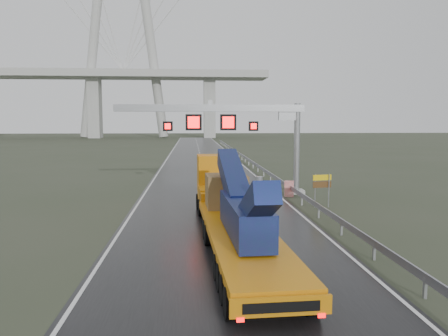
{
  "coord_description": "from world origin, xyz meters",
  "views": [
    {
      "loc": [
        -1.48,
        -16.22,
        5.77
      ],
      "look_at": [
        0.31,
        7.74,
        3.2
      ],
      "focal_mm": 35.0,
      "sensor_mm": 36.0,
      "label": 1
    }
  ],
  "objects": [
    {
      "name": "ground",
      "position": [
        0.0,
        0.0,
        0.0
      ],
      "size": [
        400.0,
        400.0,
        0.0
      ],
      "primitive_type": "plane",
      "color": "#323A28",
      "rests_on": "ground"
    },
    {
      "name": "road",
      "position": [
        0.0,
        40.0,
        0.01
      ],
      "size": [
        11.0,
        200.0,
        0.02
      ],
      "primitive_type": "cube",
      "color": "black",
      "rests_on": "ground"
    },
    {
      "name": "guardrail",
      "position": [
        6.1,
        30.0,
        0.7
      ],
      "size": [
        0.2,
        140.0,
        1.4
      ],
      "primitive_type": null,
      "color": "gray",
      "rests_on": "ground"
    },
    {
      "name": "sign_gantry",
      "position": [
        2.1,
        17.99,
        5.61
      ],
      "size": [
        14.9,
        1.2,
        7.42
      ],
      "color": "#9D9E9A",
      "rests_on": "ground"
    },
    {
      "name": "heavy_haul_truck",
      "position": [
        0.42,
        5.66,
        1.68
      ],
      "size": [
        3.48,
        18.58,
        4.34
      ],
      "rotation": [
        0.0,
        0.0,
        0.04
      ],
      "color": "#CC730B",
      "rests_on": "ground"
    },
    {
      "name": "exit_sign_pair",
      "position": [
        7.25,
        12.2,
        1.58
      ],
      "size": [
        1.31,
        0.28,
        2.26
      ],
      "rotation": [
        0.0,
        0.0,
        0.17
      ],
      "color": "gray",
      "rests_on": "ground"
    },
    {
      "name": "striped_barrier",
      "position": [
        6.0,
        16.57,
        0.61
      ],
      "size": [
        0.78,
        0.52,
        1.21
      ],
      "primitive_type": "cube",
      "rotation": [
        0.0,
        0.0,
        -0.19
      ],
      "color": "red",
      "rests_on": "ground"
    }
  ]
}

